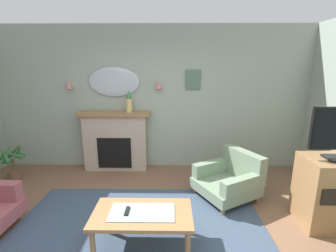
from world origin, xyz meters
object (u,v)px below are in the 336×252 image
(coffee_table, at_px, (142,217))
(potted_plant_small_fern, at_px, (13,162))
(wall_mirror, at_px, (114,82))
(framed_picture, at_px, (193,80))
(wall_sconce_right, at_px, (159,85))
(mantel_vase_left, at_px, (129,102))
(tv_cabinet, at_px, (334,192))
(tv_remote, at_px, (127,211))
(armchair_near_fireplace, at_px, (231,178))
(fireplace, at_px, (116,141))
(wall_sconce_left, at_px, (69,85))

(coffee_table, distance_m, potted_plant_small_fern, 2.97)
(wall_mirror, distance_m, framed_picture, 1.50)
(framed_picture, bearing_deg, wall_sconce_right, -174.73)
(mantel_vase_left, height_order, tv_cabinet, mantel_vase_left)
(wall_mirror, xyz_separation_m, tv_remote, (0.60, -2.28, -1.26))
(coffee_table, bearing_deg, wall_mirror, 108.71)
(mantel_vase_left, distance_m, armchair_near_fireplace, 2.24)
(fireplace, xyz_separation_m, tv_remote, (0.60, -2.14, -0.12))
(fireplace, bearing_deg, tv_cabinet, -27.95)
(wall_sconce_left, distance_m, tv_remote, 2.92)
(mantel_vase_left, xyz_separation_m, armchair_near_fireplace, (1.72, -0.98, -1.05))
(armchair_near_fireplace, bearing_deg, coffee_table, -137.79)
(fireplace, xyz_separation_m, wall_sconce_right, (0.85, 0.09, 1.09))
(wall_sconce_left, height_order, armchair_near_fireplace, wall_sconce_left)
(tv_remote, bearing_deg, wall_mirror, 104.87)
(potted_plant_small_fern, bearing_deg, framed_picture, 11.93)
(wall_sconce_right, xyz_separation_m, armchair_near_fireplace, (1.17, -1.10, -1.35))
(mantel_vase_left, bearing_deg, framed_picture, 8.53)
(wall_sconce_left, bearing_deg, fireplace, -6.16)
(tv_remote, bearing_deg, framed_picture, 68.62)
(tv_cabinet, bearing_deg, fireplace, 152.05)
(wall_mirror, height_order, framed_picture, wall_mirror)
(mantel_vase_left, bearing_deg, wall_sconce_left, 174.04)
(wall_sconce_left, xyz_separation_m, tv_cabinet, (4.01, -1.77, -1.21))
(wall_sconce_left, bearing_deg, wall_sconce_right, 0.00)
(wall_mirror, relative_size, wall_sconce_right, 6.86)
(wall_sconce_right, bearing_deg, wall_sconce_left, 180.00)
(fireplace, height_order, wall_sconce_left, wall_sconce_left)
(wall_sconce_right, bearing_deg, tv_remote, -96.29)
(tv_cabinet, relative_size, potted_plant_small_fern, 1.33)
(fireplace, distance_m, potted_plant_small_fern, 1.81)
(fireplace, height_order, armchair_near_fireplace, fireplace)
(mantel_vase_left, distance_m, potted_plant_small_fern, 2.31)
(framed_picture, distance_m, coffee_table, 2.76)
(tv_remote, relative_size, tv_cabinet, 0.18)
(mantel_vase_left, height_order, wall_sconce_left, wall_sconce_left)
(framed_picture, distance_m, armchair_near_fireplace, 1.92)
(wall_sconce_right, bearing_deg, fireplace, -173.84)
(fireplace, distance_m, framed_picture, 1.91)
(fireplace, height_order, wall_mirror, wall_mirror)
(coffee_table, xyz_separation_m, armchair_near_fireplace, (1.25, 1.13, -0.08))
(wall_mirror, distance_m, armchair_near_fireplace, 2.71)
(potted_plant_small_fern, bearing_deg, armchair_near_fireplace, -7.27)
(armchair_near_fireplace, distance_m, potted_plant_small_fern, 3.77)
(mantel_vase_left, distance_m, tv_remote, 2.31)
(fireplace, xyz_separation_m, potted_plant_small_fern, (-1.72, -0.53, -0.21))
(wall_mirror, bearing_deg, mantel_vase_left, -29.54)
(mantel_vase_left, xyz_separation_m, wall_sconce_right, (0.55, 0.12, 0.30))
(wall_mirror, height_order, wall_sconce_left, wall_mirror)
(wall_sconce_right, distance_m, coffee_table, 2.57)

